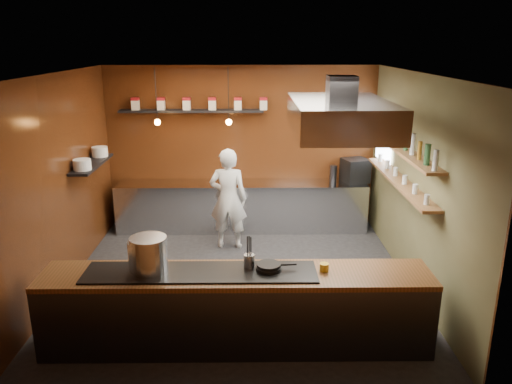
{
  "coord_description": "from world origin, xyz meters",
  "views": [
    {
      "loc": [
        0.16,
        -6.68,
        3.41
      ],
      "look_at": [
        0.24,
        0.4,
        1.26
      ],
      "focal_mm": 35.0,
      "sensor_mm": 36.0,
      "label": 1
    }
  ],
  "objects_px": {
    "extractor_hood": "(340,116)",
    "stockpot_small": "(145,255)",
    "stockpot_large": "(149,254)",
    "espresso_machine": "(355,170)",
    "chef": "(228,199)"
  },
  "relations": [
    {
      "from": "extractor_hood",
      "to": "stockpot_small",
      "type": "distance_m",
      "value": 2.94
    },
    {
      "from": "espresso_machine",
      "to": "chef",
      "type": "bearing_deg",
      "value": -176.37
    },
    {
      "from": "stockpot_small",
      "to": "espresso_machine",
      "type": "relative_size",
      "value": 0.84
    },
    {
      "from": "extractor_hood",
      "to": "stockpot_large",
      "type": "bearing_deg",
      "value": -152.64
    },
    {
      "from": "extractor_hood",
      "to": "chef",
      "type": "distance_m",
      "value": 2.81
    },
    {
      "from": "espresso_machine",
      "to": "chef",
      "type": "relative_size",
      "value": 0.25
    },
    {
      "from": "stockpot_large",
      "to": "chef",
      "type": "distance_m",
      "value": 3.0
    },
    {
      "from": "stockpot_large",
      "to": "espresso_machine",
      "type": "relative_size",
      "value": 0.95
    },
    {
      "from": "stockpot_large",
      "to": "stockpot_small",
      "type": "height_order",
      "value": "stockpot_large"
    },
    {
      "from": "extractor_hood",
      "to": "stockpot_small",
      "type": "relative_size",
      "value": 5.49
    },
    {
      "from": "stockpot_large",
      "to": "stockpot_small",
      "type": "relative_size",
      "value": 1.13
    },
    {
      "from": "stockpot_large",
      "to": "chef",
      "type": "relative_size",
      "value": 0.24
    },
    {
      "from": "stockpot_large",
      "to": "chef",
      "type": "height_order",
      "value": "chef"
    },
    {
      "from": "stockpot_small",
      "to": "chef",
      "type": "xyz_separation_m",
      "value": [
        0.81,
        2.84,
        -0.25
      ]
    },
    {
      "from": "stockpot_small",
      "to": "chef",
      "type": "distance_m",
      "value": 2.97
    }
  ]
}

